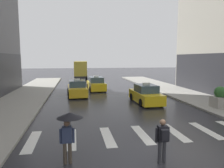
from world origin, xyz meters
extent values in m
plane|color=#26262B|center=(0.00, 0.00, 0.00)|extent=(160.00, 160.00, 0.00)
cube|color=silver|center=(-5.40, 3.00, 0.00)|extent=(0.50, 2.80, 0.01)
cube|color=silver|center=(-3.60, 3.00, 0.00)|extent=(0.50, 2.80, 0.01)
cube|color=silver|center=(-1.80, 3.00, 0.00)|extent=(0.50, 2.80, 0.01)
cube|color=silver|center=(0.00, 3.00, 0.00)|extent=(0.50, 2.80, 0.01)
cube|color=silver|center=(1.80, 3.00, 0.00)|extent=(0.50, 2.80, 0.01)
cube|color=silver|center=(3.60, 3.00, 0.00)|extent=(0.50, 2.80, 0.01)
cube|color=yellow|center=(2.71, 10.43, 0.56)|extent=(1.88, 4.53, 0.84)
cube|color=#384C5B|center=(2.71, 10.33, 1.30)|extent=(1.64, 2.13, 0.64)
cube|color=silver|center=(2.71, 10.33, 1.71)|extent=(0.60, 0.25, 0.18)
cylinder|color=black|center=(1.83, 11.77, 0.33)|extent=(0.23, 0.66, 0.66)
cylinder|color=black|center=(3.54, 11.80, 0.33)|extent=(0.23, 0.66, 0.66)
cylinder|color=black|center=(1.88, 9.07, 0.33)|extent=(0.23, 0.66, 0.66)
cylinder|color=black|center=(3.59, 9.10, 0.33)|extent=(0.23, 0.66, 0.66)
cube|color=#F2EAB2|center=(2.04, 12.69, 0.60)|extent=(0.20, 0.04, 0.14)
cube|color=#F2EAB2|center=(3.30, 12.71, 0.60)|extent=(0.20, 0.04, 0.14)
cube|color=gold|center=(-3.16, 15.12, 0.56)|extent=(2.05, 4.59, 0.84)
cube|color=#384C5B|center=(-3.15, 15.02, 1.30)|extent=(1.71, 2.19, 0.64)
cube|color=silver|center=(-3.15, 15.02, 1.71)|extent=(0.61, 0.27, 0.18)
cylinder|color=black|center=(-4.09, 16.42, 0.33)|extent=(0.26, 0.67, 0.66)
cylinder|color=black|center=(-2.38, 16.51, 0.33)|extent=(0.26, 0.67, 0.66)
cylinder|color=black|center=(-3.94, 13.72, 0.33)|extent=(0.26, 0.67, 0.66)
cylinder|color=black|center=(-2.23, 13.82, 0.33)|extent=(0.26, 0.67, 0.66)
cube|color=#F2EAB2|center=(-3.91, 17.35, 0.60)|extent=(0.20, 0.05, 0.14)
cube|color=#F2EAB2|center=(-2.65, 17.42, 0.60)|extent=(0.20, 0.05, 0.14)
cube|color=yellow|center=(-0.82, 18.80, 0.56)|extent=(2.06, 4.60, 0.84)
cube|color=#384C5B|center=(-0.81, 18.70, 1.30)|extent=(1.72, 2.19, 0.64)
cube|color=silver|center=(-0.81, 18.70, 1.71)|extent=(0.61, 0.27, 0.18)
cylinder|color=black|center=(-1.75, 20.10, 0.33)|extent=(0.26, 0.67, 0.66)
cylinder|color=black|center=(-0.04, 20.20, 0.33)|extent=(0.26, 0.67, 0.66)
cylinder|color=black|center=(-1.59, 17.41, 0.33)|extent=(0.26, 0.67, 0.66)
cylinder|color=black|center=(0.12, 17.51, 0.33)|extent=(0.26, 0.67, 0.66)
cube|color=#F2EAB2|center=(-1.58, 21.03, 0.60)|extent=(0.20, 0.05, 0.14)
cube|color=#F2EAB2|center=(-0.32, 21.11, 0.60)|extent=(0.20, 0.05, 0.14)
cube|color=#2D2D2D|center=(-2.24, 32.55, 0.65)|extent=(2.13, 6.68, 0.40)
cube|color=silver|center=(-2.08, 35.84, 1.90)|extent=(2.19, 1.90, 2.10)
cube|color=#384C5B|center=(-2.03, 36.76, 2.27)|extent=(1.89, 0.13, 0.95)
cube|color=gold|center=(-2.29, 31.65, 2.10)|extent=(2.44, 4.90, 2.50)
cylinder|color=black|center=(-3.09, 35.69, 0.45)|extent=(0.32, 0.91, 0.90)
cylinder|color=black|center=(-1.09, 35.59, 0.45)|extent=(0.32, 0.91, 0.90)
cylinder|color=black|center=(-3.31, 31.16, 0.45)|extent=(0.32, 0.91, 0.90)
cylinder|color=black|center=(-1.31, 31.06, 0.45)|extent=(0.32, 0.91, 0.90)
cylinder|color=#473D33|center=(-3.77, 0.54, 0.41)|extent=(0.14, 0.14, 0.82)
cylinder|color=#473D33|center=(-3.59, 0.54, 0.41)|extent=(0.14, 0.14, 0.82)
cube|color=#2D3856|center=(-3.68, 0.54, 1.12)|extent=(0.36, 0.24, 0.60)
sphere|color=brown|center=(-3.68, 0.54, 1.54)|extent=(0.22, 0.22, 0.22)
cylinder|color=#2D3856|center=(-3.91, 0.54, 1.07)|extent=(0.09, 0.09, 0.55)
cylinder|color=#2D3856|center=(-3.45, 0.54, 1.07)|extent=(0.09, 0.09, 0.55)
cylinder|color=#4C4C4C|center=(-3.56, 0.54, 1.42)|extent=(0.02, 0.02, 1.00)
cone|color=black|center=(-3.56, 0.54, 1.84)|extent=(0.96, 0.96, 0.20)
cylinder|color=#333338|center=(-0.29, 0.04, 0.41)|extent=(0.14, 0.14, 0.82)
cylinder|color=#333338|center=(-0.11, 0.04, 0.41)|extent=(0.14, 0.14, 0.82)
cube|color=black|center=(-0.20, 0.04, 1.12)|extent=(0.36, 0.24, 0.60)
sphere|color=brown|center=(-0.20, 0.04, 1.54)|extent=(0.22, 0.22, 0.22)
cylinder|color=black|center=(-0.43, 0.04, 1.07)|extent=(0.09, 0.09, 0.55)
cylinder|color=black|center=(0.03, 0.04, 1.07)|extent=(0.09, 0.09, 0.55)
cube|color=black|center=(-0.20, -0.18, 1.14)|extent=(0.28, 0.18, 0.40)
cube|color=#A8A399|center=(7.60, 7.31, 0.55)|extent=(1.10, 1.10, 0.80)
sphere|color=#33662D|center=(7.60, 7.31, 1.30)|extent=(0.90, 0.90, 0.90)
camera|label=1|loc=(-3.34, -7.12, 3.88)|focal=34.15mm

